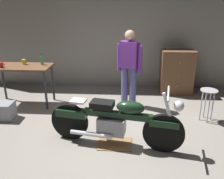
{
  "coord_description": "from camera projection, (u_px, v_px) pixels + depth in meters",
  "views": [
    {
      "loc": [
        0.29,
        -3.46,
        2.23
      ],
      "look_at": [
        0.04,
        0.7,
        0.65
      ],
      "focal_mm": 37.69,
      "sensor_mm": 36.0,
      "label": 1
    }
  ],
  "objects": [
    {
      "name": "drip_tray",
      "position": [
        115.0,
        144.0,
        3.89
      ],
      "size": [
        0.56,
        0.4,
        0.01
      ],
      "primitive_type": "cube",
      "color": "olive",
      "rests_on": "ground_plane"
    },
    {
      "name": "back_wall",
      "position": [
        115.0,
        29.0,
        6.1
      ],
      "size": [
        8.0,
        0.12,
        3.1
      ],
      "primitive_type": "cube",
      "color": "gray",
      "rests_on": "ground_plane"
    },
    {
      "name": "storage_bin",
      "position": [
        3.0,
        111.0,
        4.68
      ],
      "size": [
        0.44,
        0.32,
        0.34
      ],
      "primitive_type": "cube",
      "color": "gray",
      "rests_on": "ground_plane"
    },
    {
      "name": "workbench",
      "position": [
        21.0,
        71.0,
        5.16
      ],
      "size": [
        1.3,
        0.64,
        0.9
      ],
      "color": "brown",
      "rests_on": "ground_plane"
    },
    {
      "name": "wooden_dresser",
      "position": [
        177.0,
        72.0,
        5.9
      ],
      "size": [
        0.8,
        0.47,
        1.1
      ],
      "color": "brown",
      "rests_on": "ground_plane"
    },
    {
      "name": "person_standing",
      "position": [
        129.0,
        65.0,
        5.05
      ],
      "size": [
        0.53,
        0.36,
        1.67
      ],
      "rotation": [
        0.0,
        0.0,
        2.72
      ],
      "color": "#535491",
      "rests_on": "ground_plane"
    },
    {
      "name": "motorcycle",
      "position": [
        115.0,
        120.0,
        3.73
      ],
      "size": [
        2.17,
        0.71,
        1.0
      ],
      "rotation": [
        0.0,
        0.0,
        -0.18
      ],
      "color": "black",
      "rests_on": "ground_plane"
    },
    {
      "name": "bottle",
      "position": [
        42.0,
        60.0,
        5.18
      ],
      "size": [
        0.06,
        0.06,
        0.24
      ],
      "color": "#4C8C4C",
      "rests_on": "workbench"
    },
    {
      "name": "shop_stool",
      "position": [
        208.0,
        97.0,
        4.51
      ],
      "size": [
        0.32,
        0.32,
        0.64
      ],
      "color": "#B2B2B7",
      "rests_on": "ground_plane"
    },
    {
      "name": "ground_plane",
      "position": [
        107.0,
        139.0,
        4.03
      ],
      "size": [
        12.0,
        12.0,
        0.0
      ],
      "primitive_type": "plane",
      "color": "gray"
    },
    {
      "name": "mug_yellow_tall",
      "position": [
        24.0,
        62.0,
        5.21
      ],
      "size": [
        0.12,
        0.08,
        0.11
      ],
      "color": "yellow",
      "rests_on": "workbench"
    },
    {
      "name": "mug_red_diner",
      "position": [
        1.0,
        65.0,
        4.96
      ],
      "size": [
        0.12,
        0.09,
        0.11
      ],
      "color": "red",
      "rests_on": "workbench"
    }
  ]
}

